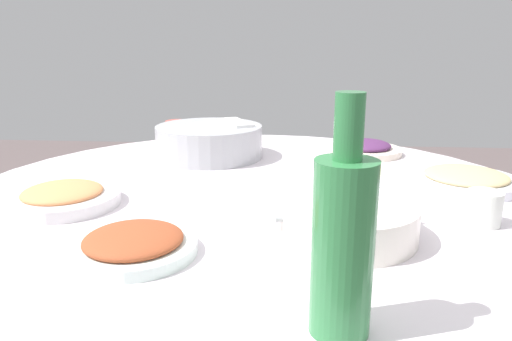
{
  "coord_description": "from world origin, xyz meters",
  "views": [
    {
      "loc": [
        1.01,
        0.09,
        1.07
      ],
      "look_at": [
        -0.01,
        0.01,
        0.79
      ],
      "focal_mm": 33.26,
      "sensor_mm": 36.0,
      "label": 1
    }
  ],
  "objects_px": {
    "dish_eggplant": "(366,148)",
    "dish_noodles": "(466,179)",
    "rice_bowl": "(209,141)",
    "tea_cup_far": "(484,208)",
    "round_dining_table": "(252,234)",
    "tea_cup_near": "(177,131)",
    "soup_bowl": "(345,221)",
    "dish_stirfry": "(134,244)",
    "green_bottle": "(343,242)",
    "dish_shrimp": "(63,197)"
  },
  "relations": [
    {
      "from": "dish_eggplant",
      "to": "dish_noodles",
      "type": "relative_size",
      "value": 0.87
    },
    {
      "from": "rice_bowl",
      "to": "tea_cup_far",
      "type": "bearing_deg",
      "value": 50.78
    },
    {
      "from": "round_dining_table",
      "to": "tea_cup_near",
      "type": "relative_size",
      "value": 16.91
    },
    {
      "from": "soup_bowl",
      "to": "dish_stirfry",
      "type": "distance_m",
      "value": 0.35
    },
    {
      "from": "rice_bowl",
      "to": "dish_eggplant",
      "type": "distance_m",
      "value": 0.46
    },
    {
      "from": "dish_eggplant",
      "to": "dish_stirfry",
      "type": "height_order",
      "value": "dish_eggplant"
    },
    {
      "from": "round_dining_table",
      "to": "dish_eggplant",
      "type": "xyz_separation_m",
      "value": [
        -0.38,
        0.3,
        0.12
      ]
    },
    {
      "from": "soup_bowl",
      "to": "green_bottle",
      "type": "bearing_deg",
      "value": -6.96
    },
    {
      "from": "dish_eggplant",
      "to": "soup_bowl",
      "type": "bearing_deg",
      "value": -11.19
    },
    {
      "from": "dish_stirfry",
      "to": "tea_cup_far",
      "type": "xyz_separation_m",
      "value": [
        -0.17,
        0.59,
        0.01
      ]
    },
    {
      "from": "tea_cup_far",
      "to": "dish_stirfry",
      "type": "bearing_deg",
      "value": -73.8
    },
    {
      "from": "dish_shrimp",
      "to": "tea_cup_far",
      "type": "distance_m",
      "value": 0.81
    },
    {
      "from": "rice_bowl",
      "to": "round_dining_table",
      "type": "bearing_deg",
      "value": 26.35
    },
    {
      "from": "dish_eggplant",
      "to": "dish_stirfry",
      "type": "relative_size",
      "value": 1.06
    },
    {
      "from": "dish_eggplant",
      "to": "dish_stirfry",
      "type": "distance_m",
      "value": 0.86
    },
    {
      "from": "dish_eggplant",
      "to": "dish_noodles",
      "type": "bearing_deg",
      "value": 30.39
    },
    {
      "from": "dish_shrimp",
      "to": "round_dining_table",
      "type": "bearing_deg",
      "value": 109.56
    },
    {
      "from": "rice_bowl",
      "to": "dish_eggplant",
      "type": "xyz_separation_m",
      "value": [
        -0.08,
        0.45,
        -0.03
      ]
    },
    {
      "from": "dish_noodles",
      "to": "dish_stirfry",
      "type": "distance_m",
      "value": 0.77
    },
    {
      "from": "round_dining_table",
      "to": "green_bottle",
      "type": "bearing_deg",
      "value": 15.48
    },
    {
      "from": "rice_bowl",
      "to": "tea_cup_near",
      "type": "relative_size",
      "value": 3.92
    },
    {
      "from": "green_bottle",
      "to": "soup_bowl",
      "type": "bearing_deg",
      "value": 173.04
    },
    {
      "from": "dish_shrimp",
      "to": "tea_cup_far",
      "type": "bearing_deg",
      "value": 87.06
    },
    {
      "from": "rice_bowl",
      "to": "dish_noodles",
      "type": "height_order",
      "value": "rice_bowl"
    },
    {
      "from": "dish_stirfry",
      "to": "green_bottle",
      "type": "xyz_separation_m",
      "value": [
        0.18,
        0.3,
        0.09
      ]
    },
    {
      "from": "soup_bowl",
      "to": "round_dining_table",
      "type": "bearing_deg",
      "value": -144.6
    },
    {
      "from": "round_dining_table",
      "to": "dish_stirfry",
      "type": "relative_size",
      "value": 6.61
    },
    {
      "from": "round_dining_table",
      "to": "dish_shrimp",
      "type": "relative_size",
      "value": 5.75
    },
    {
      "from": "round_dining_table",
      "to": "dish_noodles",
      "type": "relative_size",
      "value": 5.39
    },
    {
      "from": "rice_bowl",
      "to": "dish_eggplant",
      "type": "height_order",
      "value": "rice_bowl"
    },
    {
      "from": "round_dining_table",
      "to": "dish_shrimp",
      "type": "bearing_deg",
      "value": -70.44
    },
    {
      "from": "dish_shrimp",
      "to": "green_bottle",
      "type": "relative_size",
      "value": 0.83
    },
    {
      "from": "soup_bowl",
      "to": "dish_stirfry",
      "type": "xyz_separation_m",
      "value": [
        0.09,
        -0.34,
        -0.01
      ]
    },
    {
      "from": "dish_eggplant",
      "to": "dish_stirfry",
      "type": "xyz_separation_m",
      "value": [
        0.73,
        -0.46,
        0.0
      ]
    },
    {
      "from": "green_bottle",
      "to": "tea_cup_near",
      "type": "xyz_separation_m",
      "value": [
        -1.05,
        -0.44,
        -0.08
      ]
    },
    {
      "from": "soup_bowl",
      "to": "tea_cup_far",
      "type": "xyz_separation_m",
      "value": [
        -0.08,
        0.26,
        0.0
      ]
    },
    {
      "from": "round_dining_table",
      "to": "tea_cup_near",
      "type": "xyz_separation_m",
      "value": [
        -0.53,
        -0.3,
        0.14
      ]
    },
    {
      "from": "dish_noodles",
      "to": "dish_stirfry",
      "type": "relative_size",
      "value": 1.23
    },
    {
      "from": "rice_bowl",
      "to": "tea_cup_near",
      "type": "distance_m",
      "value": 0.27
    },
    {
      "from": "tea_cup_near",
      "to": "tea_cup_far",
      "type": "relative_size",
      "value": 1.22
    },
    {
      "from": "rice_bowl",
      "to": "dish_stirfry",
      "type": "distance_m",
      "value": 0.65
    },
    {
      "from": "rice_bowl",
      "to": "tea_cup_far",
      "type": "distance_m",
      "value": 0.76
    },
    {
      "from": "round_dining_table",
      "to": "soup_bowl",
      "type": "height_order",
      "value": "soup_bowl"
    },
    {
      "from": "tea_cup_far",
      "to": "tea_cup_near",
      "type": "bearing_deg",
      "value": -133.7
    },
    {
      "from": "soup_bowl",
      "to": "dish_shrimp",
      "type": "height_order",
      "value": "soup_bowl"
    },
    {
      "from": "dish_eggplant",
      "to": "tea_cup_far",
      "type": "relative_size",
      "value": 3.32
    },
    {
      "from": "dish_eggplant",
      "to": "dish_noodles",
      "type": "xyz_separation_m",
      "value": [
        0.31,
        0.18,
        0.0
      ]
    },
    {
      "from": "soup_bowl",
      "to": "tea_cup_near",
      "type": "distance_m",
      "value": 0.91
    },
    {
      "from": "dish_eggplant",
      "to": "dish_stirfry",
      "type": "bearing_deg",
      "value": -32.36
    },
    {
      "from": "dish_shrimp",
      "to": "green_bottle",
      "type": "bearing_deg",
      "value": 52.93
    }
  ]
}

